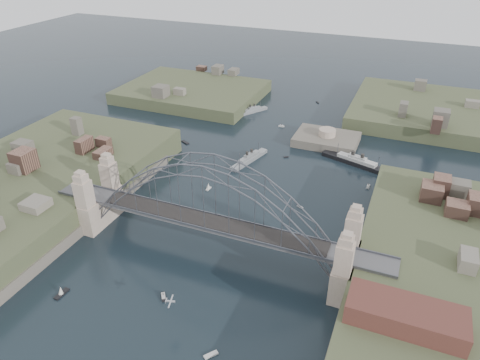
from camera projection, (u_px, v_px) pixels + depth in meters
name	position (u px, v px, depth m)	size (l,w,h in m)	color
ground	(212.00, 250.00, 106.86)	(500.00, 500.00, 0.00)	black
bridge	(210.00, 208.00, 100.67)	(84.00, 13.80, 24.60)	#525255
shore_west	(28.00, 195.00, 124.72)	(50.50, 90.00, 12.00)	#41492C
shore_east	(475.00, 314.00, 87.02)	(50.50, 90.00, 12.00)	#41492C
headland_nw	(192.00, 96.00, 200.69)	(60.00, 45.00, 9.00)	#41492C
headland_ne	(442.00, 117.00, 178.03)	(70.00, 55.00, 9.50)	#41492C
fort_island	(326.00, 144.00, 159.08)	(22.00, 16.00, 9.40)	#5B5449
wharf_shed	(406.00, 315.00, 76.17)	(20.00, 8.00, 4.00)	#592D26
naval_cruiser_near	(249.00, 159.00, 146.44)	(6.80, 17.89, 5.36)	gray
naval_cruiser_far	(252.00, 111.00, 184.21)	(9.47, 13.51, 4.95)	gray
ocean_liner	(357.00, 162.00, 144.30)	(23.94, 10.62, 5.92)	black
aeroplane	(170.00, 301.00, 83.89)	(1.92, 3.39, 0.50)	#AFB2B8
small_boat_a	(208.00, 187.00, 130.98)	(1.10, 2.30, 2.38)	beige
small_boat_b	(300.00, 207.00, 123.00)	(1.98, 1.50, 0.45)	beige
small_boat_c	(163.00, 297.00, 93.29)	(2.33, 2.70, 1.43)	beige
small_boat_d	(368.00, 187.00, 132.24)	(0.92, 2.52, 1.43)	beige
small_boat_e	(185.00, 142.00, 159.12)	(3.60, 2.67, 0.45)	beige
small_boat_f	(286.00, 157.00, 149.21)	(1.60, 1.38, 0.45)	beige
small_boat_g	(211.00, 355.00, 80.82)	(2.35, 2.65, 0.45)	beige
small_boat_h	(281.00, 126.00, 171.55)	(2.35, 0.92, 1.43)	beige
small_boat_i	(359.00, 250.00, 106.90)	(2.49, 1.28, 0.45)	beige
small_boat_j	(61.00, 292.00, 93.88)	(1.37, 3.62, 2.38)	beige
small_boat_k	(318.00, 102.00, 194.63)	(1.72, 2.11, 0.45)	beige
small_boat_l	(124.00, 166.00, 143.66)	(2.89, 1.08, 0.45)	beige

